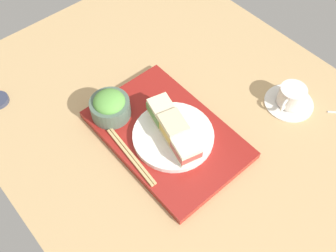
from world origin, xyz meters
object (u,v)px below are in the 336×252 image
Objects in this scene: sandwich_plate at (173,136)px; salad_bowl at (110,106)px; sandwich_far at (185,147)px; sandwich_middle at (173,128)px; chopsticks_pair at (131,156)px; sandwich_near at (162,111)px; coffee_cup at (291,98)px.

salad_bowl is at bearing -155.46° from sandwich_plate.
salad_bowl is (-23.67, -6.45, -0.26)cm from sandwich_far.
sandwich_middle reaches higher than sandwich_plate.
sandwich_plate is 12.73cm from chopsticks_pair.
sandwich_plate reaches higher than chopsticks_pair.
sandwich_near reaches higher than coffee_cup.
coffee_cup reaches higher than sandwich_plate.
chopsticks_pair is at bearing -107.55° from coffee_cup.
sandwich_plate is 2.42× the size of sandwich_near.
chopsticks_pair is (14.72, -4.46, -3.37)cm from salad_bowl.
salad_bowl is 0.53× the size of chopsticks_pair.
salad_bowl is (-17.44, -7.96, 2.92)cm from sandwich_plate.
sandwich_near is 0.82× the size of salad_bowl.
salad_bowl is at bearing -155.46° from sandwich_middle.
salad_bowl is 15.74cm from chopsticks_pair.
chopsticks_pair is (-2.72, -12.43, -4.21)cm from sandwich_middle.
salad_bowl is at bearing -139.77° from sandwich_near.
chopsticks_pair is (-8.96, -10.91, -3.63)cm from sandwich_far.
coffee_cup reaches higher than chopsticks_pair.
sandwich_near is 14.89cm from chopsticks_pair.
chopsticks_pair is at bearing -102.36° from sandwich_plate.
coffee_cup is at bearing 70.66° from sandwich_middle.
sandwich_middle is at bearing -109.34° from coffee_cup.
sandwich_plate is 2.46× the size of sandwich_far.
salad_bowl is at bearing 163.13° from chopsticks_pair.
sandwich_plate is at bearing 77.64° from chopsticks_pair.
sandwich_plate is 3.76cm from sandwich_middle.
chopsticks_pair is (-2.72, -12.43, -0.45)cm from sandwich_plate.
chopsticks_pair is at bearing -102.36° from sandwich_middle.
salad_bowl reaches higher than sandwich_plate.
salad_bowl is at bearing -124.72° from coffee_cup.
coffee_cup is at bearing 80.63° from sandwich_far.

